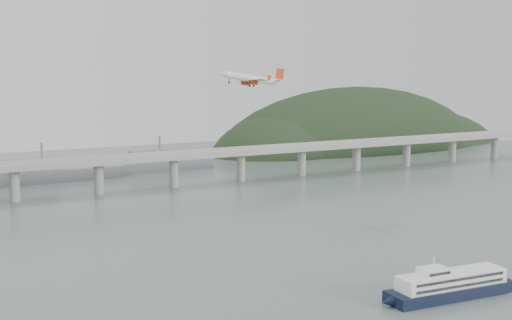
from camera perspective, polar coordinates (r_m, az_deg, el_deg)
ground at (r=270.93m, az=5.80°, el=-8.91°), size 900.00×900.00×0.00m
bridge at (r=441.99m, az=-9.42°, el=-0.22°), size 800.00×22.00×23.90m
headland at (r=703.24m, az=9.18°, el=-0.39°), size 365.00×155.00×156.00m
ferry at (r=244.60m, az=15.94°, el=-10.00°), size 79.21×18.13×14.93m
airliner at (r=324.24m, az=-0.30°, el=6.76°), size 33.62×30.61×9.16m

